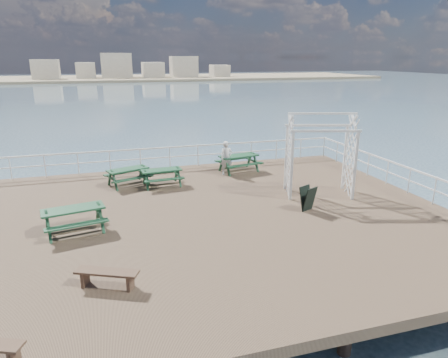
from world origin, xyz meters
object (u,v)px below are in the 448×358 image
picnic_table_c (239,160)px  flat_bench_far (107,275)px  picnic_table_b (162,174)px  trellis_arbor (320,159)px  picnic_table_a (128,173)px  picnic_table_d (74,215)px  person (227,158)px

picnic_table_c → flat_bench_far: (-6.41, -8.98, -0.26)m
picnic_table_b → trellis_arbor: (6.02, -2.94, 0.96)m
picnic_table_a → trellis_arbor: (7.43, -3.44, 0.95)m
picnic_table_d → flat_bench_far: size_ratio=1.38×
picnic_table_b → picnic_table_a: bearing=156.0°
picnic_table_c → person: (-0.73, -0.31, 0.21)m
picnic_table_a → picnic_table_b: 1.49m
picnic_table_d → flat_bench_far: 3.82m
person → flat_bench_far: bearing=-125.0°
trellis_arbor → person: bearing=142.1°
picnic_table_b → trellis_arbor: trellis_arbor is taller
picnic_table_b → picnic_table_c: size_ratio=0.83×
picnic_table_a → picnic_table_b: bearing=-39.3°
picnic_table_c → trellis_arbor: (2.04, -4.15, 0.90)m
picnic_table_a → trellis_arbor: trellis_arbor is taller
picnic_table_c → trellis_arbor: size_ratio=0.65×
trellis_arbor → person: trellis_arbor is taller
picnic_table_c → flat_bench_far: bearing=-137.0°
picnic_table_b → picnic_table_d: bearing=-134.3°
picnic_table_c → flat_bench_far: picnic_table_c is taller
flat_bench_far → trellis_arbor: (8.45, 4.83, 1.16)m
picnic_table_d → trellis_arbor: trellis_arbor is taller
picnic_table_a → picnic_table_b: size_ratio=1.17×
picnic_table_d → trellis_arbor: (9.41, 1.14, 0.90)m
person → picnic_table_c: bearing=21.2°
flat_bench_far → person: person is taller
picnic_table_a → person: bearing=-14.9°
trellis_arbor → person: size_ratio=2.09×
picnic_table_a → picnic_table_d: picnic_table_d is taller
picnic_table_b → person: 3.38m
picnic_table_b → picnic_table_d: size_ratio=0.84×
picnic_table_d → trellis_arbor: bearing=-4.4°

